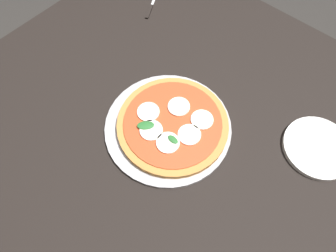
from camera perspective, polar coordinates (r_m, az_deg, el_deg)
name	(u,v)px	position (r m, az deg, el deg)	size (l,w,h in m)	color
ground_plane	(169,186)	(1.49, 0.25, -11.78)	(6.00, 6.00, 0.00)	#2D2B28
dining_table	(170,129)	(0.91, 0.41, -0.58)	(1.25, 1.18, 0.71)	black
serving_tray	(168,127)	(0.81, 0.00, -0.13)	(0.35, 0.35, 0.01)	#B2B2B7
pizza	(173,124)	(0.79, 0.91, 0.37)	(0.31, 0.31, 0.03)	#C6843F
plate_white	(318,148)	(0.88, 27.35, -3.78)	(0.19, 0.19, 0.01)	white
knife	(151,7)	(1.13, -3.34, 22.35)	(0.09, 0.15, 0.01)	black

